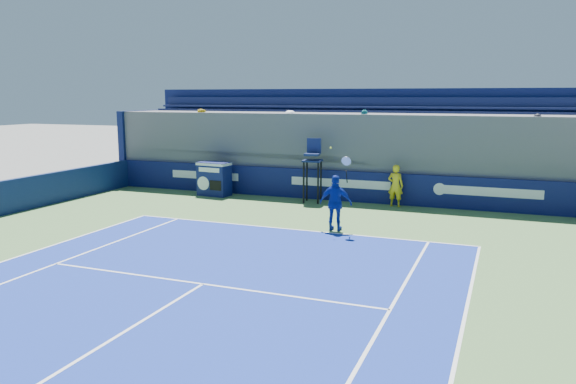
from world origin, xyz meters
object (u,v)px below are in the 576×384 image
at_px(tennis_player, 336,203).
at_px(umpire_chair, 313,163).
at_px(match_clock, 214,178).
at_px(ball_person, 396,186).

bearing_deg(tennis_player, umpire_chair, 117.67).
height_order(match_clock, umpire_chair, umpire_chair).
bearing_deg(tennis_player, match_clock, 147.79).
relative_size(ball_person, tennis_player, 0.61).
xyz_separation_m(ball_person, umpire_chair, (-3.15, -0.30, 0.73)).
height_order(ball_person, tennis_player, tennis_player).
xyz_separation_m(ball_person, match_clock, (-7.41, -0.39, -0.06)).
bearing_deg(ball_person, tennis_player, 82.72).
xyz_separation_m(match_clock, umpire_chair, (4.26, 0.09, 0.79)).
distance_m(ball_person, match_clock, 7.42).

